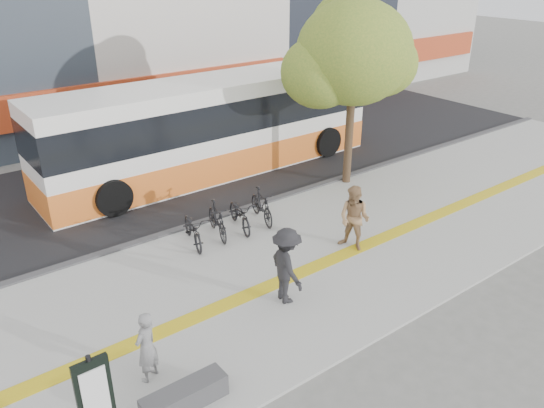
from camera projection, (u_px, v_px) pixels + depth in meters
ground at (262, 323)px, 12.18m from camera, size 120.00×120.00×0.00m
sidewalk at (226, 292)px, 13.25m from camera, size 40.00×7.00×0.08m
tactile_strip at (237, 300)px, 12.87m from camera, size 40.00×0.45×0.01m
street at (107, 193)px, 18.67m from camera, size 40.00×8.00×0.06m
curb at (160, 236)px, 15.76m from camera, size 40.00×0.25×0.14m
bench at (185, 397)px, 9.77m from camera, size 1.60×0.45×0.45m
signboard at (96, 404)px, 8.22m from camera, size 0.55×0.10×2.20m
street_tree at (351, 55)px, 17.68m from camera, size 4.40×3.80×6.31m
bus at (213, 129)px, 19.81m from camera, size 12.83×3.04×3.41m
bicycle_row at (228, 217)px, 15.77m from camera, size 3.35×1.85×1.02m
seated_woman at (146, 347)px, 10.21m from camera, size 0.65×0.57×1.50m
pedestrian_tan at (354, 218)px, 14.73m from camera, size 0.94×1.07×1.84m
pedestrian_dark at (287, 266)px, 12.48m from camera, size 0.91×1.32×1.88m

